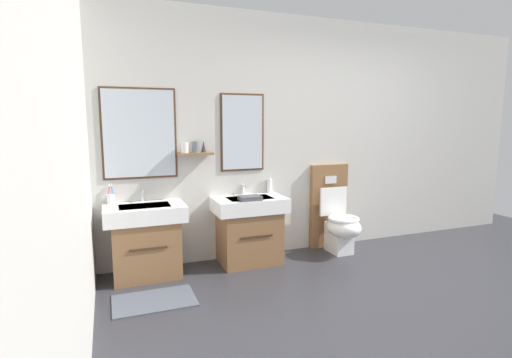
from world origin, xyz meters
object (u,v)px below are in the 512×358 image
Objects in this scene: vanity_sink_left at (146,239)px; vanity_sink_right at (249,228)px; folded_hand_towel at (250,198)px; toilet at (336,219)px; soap_dispenser at (269,185)px; toothbrush_cup at (111,198)px.

vanity_sink_left is 1.07m from vanity_sink_right.
folded_hand_towel is (-0.04, -0.15, 0.36)m from vanity_sink_right.
toilet is 1.19m from folded_hand_towel.
folded_hand_towel is at bearing -8.12° from vanity_sink_left.
soap_dispenser reaches higher than vanity_sink_right.
toilet is 0.90m from soap_dispenser.
toothbrush_cup is (-2.45, 0.16, 0.39)m from toilet.
toothbrush_cup is 1.36m from folded_hand_towel.
toothbrush_cup is 0.91× the size of folded_hand_towel.
folded_hand_towel is at bearing -13.35° from toothbrush_cup.
vanity_sink_left is at bearing 180.00° from vanity_sink_right.
vanity_sink_right is 0.55m from soap_dispenser.
vanity_sink_left is 3.45× the size of folded_hand_towel.
vanity_sink_left is at bearing -29.38° from toothbrush_cup.
toilet is (1.08, 0.01, -0.00)m from vanity_sink_right.
toothbrush_cup is 1.04× the size of soap_dispenser.
toilet is at bearing -3.77° from toothbrush_cup.
vanity_sink_left and vanity_sink_right have the same top height.
soap_dispenser reaches higher than vanity_sink_left.
folded_hand_towel is at bearing -172.22° from toilet.
toilet reaches higher than folded_hand_towel.
vanity_sink_left is 0.52m from toothbrush_cup.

